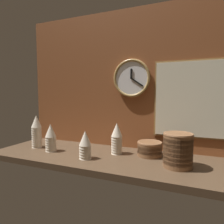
{
  "coord_description": "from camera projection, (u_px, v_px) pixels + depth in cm",
  "views": [
    {
      "loc": [
        55.65,
        -121.25,
        41.68
      ],
      "look_at": [
        3.58,
        4.0,
        29.4
      ],
      "focal_mm": 32.0,
      "sensor_mm": 36.0,
      "label": 1
    }
  ],
  "objects": [
    {
      "name": "bowl_stack_right",
      "position": [
        150.0,
        148.0,
        1.35
      ],
      "size": [
        16.74,
        16.74,
        9.71
      ],
      "color": "brown",
      "rests_on": "ground_plane"
    },
    {
      "name": "wall_tiled_back",
      "position": [
        119.0,
        80.0,
        1.56
      ],
      "size": [
        160.0,
        3.0,
        105.0
      ],
      "color": "brown",
      "rests_on": "ground_plane"
    },
    {
      "name": "cup_stack_center_right",
      "position": [
        117.0,
        138.0,
        1.39
      ],
      "size": [
        7.94,
        7.94,
        21.7
      ],
      "color": "beige",
      "rests_on": "ground_plane"
    },
    {
      "name": "ground_plane",
      "position": [
        105.0,
        158.0,
        1.37
      ],
      "size": [
        160.0,
        56.0,
        4.0
      ],
      "primitive_type": "cube",
      "color": "#4C3826"
    },
    {
      "name": "wall_clock",
      "position": [
        131.0,
        78.0,
        1.49
      ],
      "size": [
        28.39,
        2.7,
        28.39
      ],
      "color": "white"
    },
    {
      "name": "bowl_stack_far_right",
      "position": [
        178.0,
        149.0,
        1.13
      ],
      "size": [
        16.74,
        16.74,
        19.7
      ],
      "color": "brown",
      "rests_on": "ground_plane"
    },
    {
      "name": "cup_stack_center",
      "position": [
        85.0,
        145.0,
        1.28
      ],
      "size": [
        7.94,
        7.94,
        18.22
      ],
      "color": "beige",
      "rests_on": "ground_plane"
    },
    {
      "name": "cup_stack_far_left",
      "position": [
        37.0,
        131.0,
        1.56
      ],
      "size": [
        7.94,
        7.94,
        25.18
      ],
      "color": "beige",
      "rests_on": "ground_plane"
    },
    {
      "name": "menu_board",
      "position": [
        190.0,
        99.0,
        1.35
      ],
      "size": [
        47.87,
        1.32,
        53.34
      ],
      "color": "olive"
    },
    {
      "name": "cup_stack_left",
      "position": [
        51.0,
        138.0,
        1.45
      ],
      "size": [
        7.94,
        7.94,
        19.96
      ],
      "color": "beige",
      "rests_on": "ground_plane"
    }
  ]
}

